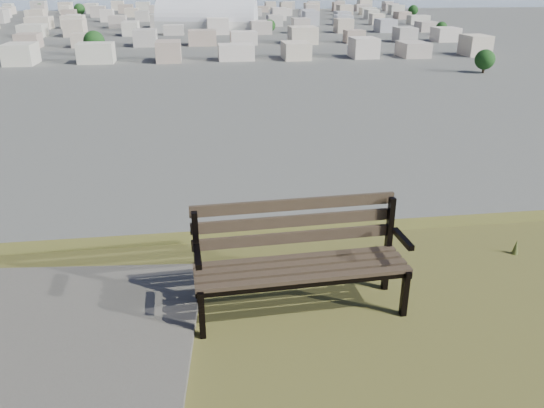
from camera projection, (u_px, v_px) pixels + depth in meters
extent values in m
cube|color=#3E3123|center=(307.00, 279.00, 4.80)|extent=(2.01, 0.18, 0.04)
cube|color=#3E3123|center=(303.00, 271.00, 4.92)|extent=(2.01, 0.18, 0.04)
cube|color=#3E3123|center=(300.00, 264.00, 5.04)|extent=(2.01, 0.18, 0.04)
cube|color=#3E3123|center=(297.00, 258.00, 5.16)|extent=(2.01, 0.18, 0.04)
cube|color=#3E3123|center=(295.00, 237.00, 5.17)|extent=(2.01, 0.12, 0.11)
cube|color=#3E3123|center=(295.00, 221.00, 5.13)|extent=(2.01, 0.12, 0.11)
cube|color=#3E3123|center=(294.00, 204.00, 5.10)|extent=(2.01, 0.12, 0.11)
cube|color=black|center=(202.00, 314.00, 4.72)|extent=(0.06, 0.07, 0.49)
cube|color=black|center=(197.00, 262.00, 5.05)|extent=(0.06, 0.07, 1.03)
cube|color=black|center=(199.00, 281.00, 4.83)|extent=(0.08, 0.56, 0.06)
cube|color=black|center=(198.00, 257.00, 4.67)|extent=(0.07, 0.40, 0.05)
cube|color=black|center=(405.00, 293.00, 5.03)|extent=(0.06, 0.07, 0.49)
cube|color=black|center=(388.00, 245.00, 5.36)|extent=(0.06, 0.07, 1.03)
cube|color=black|center=(398.00, 262.00, 5.15)|extent=(0.08, 0.56, 0.06)
cube|color=black|center=(403.00, 239.00, 4.99)|extent=(0.07, 0.40, 0.05)
cube|color=black|center=(307.00, 284.00, 4.81)|extent=(2.01, 0.13, 0.04)
cube|color=black|center=(296.00, 262.00, 5.19)|extent=(2.01, 0.13, 0.04)
cube|color=#666259|center=(1.00, 402.00, 4.03)|extent=(3.14, 4.22, 0.08)
cone|color=brown|center=(516.00, 247.00, 6.23)|extent=(0.08, 0.08, 0.18)
cube|color=silver|center=(208.00, 26.00, 301.20)|extent=(58.75, 34.18, 6.13)
cylinder|color=white|center=(208.00, 20.00, 299.99)|extent=(58.75, 34.18, 23.28)
cube|color=beige|center=(27.00, 54.00, 185.96)|extent=(11.00, 11.00, 7.00)
cube|color=#B9AC9F|center=(97.00, 53.00, 189.03)|extent=(11.00, 11.00, 7.00)
cube|color=beige|center=(165.00, 52.00, 192.10)|extent=(11.00, 11.00, 7.00)
cube|color=#ACACB1|center=(231.00, 50.00, 195.17)|extent=(11.00, 11.00, 7.00)
cube|color=beige|center=(295.00, 49.00, 198.24)|extent=(11.00, 11.00, 7.00)
cube|color=tan|center=(357.00, 48.00, 201.32)|extent=(11.00, 11.00, 7.00)
cube|color=beige|center=(418.00, 47.00, 204.39)|extent=(11.00, 11.00, 7.00)
cube|color=#B6AFA5|center=(476.00, 46.00, 207.46)|extent=(11.00, 11.00, 7.00)
cube|color=beige|center=(30.00, 40.00, 229.96)|extent=(11.00, 11.00, 7.00)
cube|color=#ACACB1|center=(87.00, 39.00, 233.03)|extent=(11.00, 11.00, 7.00)
cube|color=beige|center=(143.00, 38.00, 236.10)|extent=(11.00, 11.00, 7.00)
cube|color=tan|center=(197.00, 37.00, 239.17)|extent=(11.00, 11.00, 7.00)
cube|color=beige|center=(250.00, 36.00, 242.25)|extent=(11.00, 11.00, 7.00)
cube|color=#B6AFA5|center=(301.00, 36.00, 245.32)|extent=(11.00, 11.00, 7.00)
cube|color=beige|center=(352.00, 35.00, 248.39)|extent=(11.00, 11.00, 7.00)
cube|color=#B9AC9F|center=(401.00, 34.00, 251.46)|extent=(11.00, 11.00, 7.00)
cube|color=beige|center=(449.00, 34.00, 254.53)|extent=(11.00, 11.00, 7.00)
cube|color=tan|center=(33.00, 30.00, 273.96)|extent=(11.00, 11.00, 7.00)
cube|color=beige|center=(81.00, 29.00, 277.03)|extent=(11.00, 11.00, 7.00)
cube|color=#B6AFA5|center=(128.00, 29.00, 280.11)|extent=(11.00, 11.00, 7.00)
cube|color=beige|center=(174.00, 28.00, 283.18)|extent=(11.00, 11.00, 7.00)
cube|color=#B9AC9F|center=(219.00, 27.00, 286.25)|extent=(11.00, 11.00, 7.00)
cube|color=beige|center=(263.00, 27.00, 289.32)|extent=(11.00, 11.00, 7.00)
cube|color=#ACACB1|center=(306.00, 26.00, 292.39)|extent=(11.00, 11.00, 7.00)
cube|color=beige|center=(348.00, 26.00, 295.47)|extent=(11.00, 11.00, 7.00)
cube|color=tan|center=(389.00, 25.00, 298.54)|extent=(11.00, 11.00, 7.00)
cube|color=beige|center=(430.00, 25.00, 301.61)|extent=(11.00, 11.00, 7.00)
cube|color=#B9AC9F|center=(34.00, 23.00, 317.97)|extent=(11.00, 11.00, 7.00)
cube|color=beige|center=(76.00, 22.00, 321.04)|extent=(11.00, 11.00, 7.00)
cube|color=#ACACB1|center=(116.00, 22.00, 324.11)|extent=(11.00, 11.00, 7.00)
cube|color=beige|center=(156.00, 21.00, 327.18)|extent=(11.00, 11.00, 7.00)
cube|color=tan|center=(196.00, 21.00, 330.25)|extent=(11.00, 11.00, 7.00)
cube|color=beige|center=(234.00, 21.00, 333.32)|extent=(11.00, 11.00, 7.00)
cube|color=#B6AFA5|center=(272.00, 20.00, 336.40)|extent=(11.00, 11.00, 7.00)
cube|color=beige|center=(309.00, 20.00, 339.47)|extent=(11.00, 11.00, 7.00)
cube|color=#B9AC9F|center=(345.00, 19.00, 342.54)|extent=(11.00, 11.00, 7.00)
cube|color=beige|center=(381.00, 19.00, 345.61)|extent=(11.00, 11.00, 7.00)
cube|color=#ACACB1|center=(416.00, 19.00, 348.68)|extent=(11.00, 11.00, 7.00)
cube|color=beige|center=(36.00, 17.00, 361.97)|extent=(11.00, 11.00, 7.00)
cube|color=#B6AFA5|center=(72.00, 17.00, 365.04)|extent=(11.00, 11.00, 7.00)
cube|color=beige|center=(108.00, 17.00, 368.11)|extent=(11.00, 11.00, 7.00)
cube|color=#B9AC9F|center=(143.00, 16.00, 371.18)|extent=(11.00, 11.00, 7.00)
cube|color=beige|center=(178.00, 16.00, 374.26)|extent=(11.00, 11.00, 7.00)
cube|color=#ACACB1|center=(212.00, 16.00, 377.33)|extent=(11.00, 11.00, 7.00)
cube|color=beige|center=(245.00, 15.00, 380.40)|extent=(11.00, 11.00, 7.00)
cube|color=tan|center=(278.00, 15.00, 383.47)|extent=(11.00, 11.00, 7.00)
cube|color=beige|center=(311.00, 15.00, 386.54)|extent=(11.00, 11.00, 7.00)
cube|color=#B6AFA5|center=(343.00, 14.00, 389.62)|extent=(11.00, 11.00, 7.00)
cube|color=beige|center=(374.00, 14.00, 392.69)|extent=(11.00, 11.00, 7.00)
cube|color=#B9AC9F|center=(405.00, 14.00, 395.76)|extent=(11.00, 11.00, 7.00)
cube|color=#ACACB1|center=(4.00, 13.00, 402.90)|extent=(11.00, 11.00, 7.00)
cube|color=beige|center=(37.00, 13.00, 405.97)|extent=(11.00, 11.00, 7.00)
cube|color=tan|center=(69.00, 13.00, 409.04)|extent=(11.00, 11.00, 7.00)
cube|color=beige|center=(101.00, 12.00, 412.12)|extent=(11.00, 11.00, 7.00)
cube|color=#B6AFA5|center=(133.00, 12.00, 415.19)|extent=(11.00, 11.00, 7.00)
cube|color=beige|center=(164.00, 12.00, 418.26)|extent=(11.00, 11.00, 7.00)
cube|color=#B9AC9F|center=(195.00, 12.00, 421.33)|extent=(11.00, 11.00, 7.00)
cube|color=beige|center=(225.00, 11.00, 424.40)|extent=(11.00, 11.00, 7.00)
cube|color=#ACACB1|center=(254.00, 11.00, 427.47)|extent=(11.00, 11.00, 7.00)
cube|color=beige|center=(284.00, 11.00, 430.55)|extent=(11.00, 11.00, 7.00)
cube|color=tan|center=(313.00, 11.00, 433.62)|extent=(11.00, 11.00, 7.00)
cube|color=beige|center=(341.00, 11.00, 436.69)|extent=(11.00, 11.00, 7.00)
cube|color=#B6AFA5|center=(369.00, 10.00, 439.76)|extent=(11.00, 11.00, 7.00)
cube|color=beige|center=(397.00, 10.00, 442.83)|extent=(11.00, 11.00, 7.00)
cube|color=beige|center=(8.00, 10.00, 446.90)|extent=(11.00, 11.00, 7.00)
cube|color=#ACACB1|center=(38.00, 10.00, 449.98)|extent=(11.00, 11.00, 7.00)
cube|color=beige|center=(67.00, 9.00, 453.05)|extent=(11.00, 11.00, 7.00)
cube|color=tan|center=(96.00, 9.00, 456.12)|extent=(11.00, 11.00, 7.00)
cube|color=beige|center=(125.00, 9.00, 459.19)|extent=(11.00, 11.00, 7.00)
cube|color=#B6AFA5|center=(153.00, 9.00, 462.26)|extent=(11.00, 11.00, 7.00)
cube|color=beige|center=(180.00, 9.00, 465.33)|extent=(11.00, 11.00, 7.00)
cube|color=#B9AC9F|center=(208.00, 8.00, 468.41)|extent=(11.00, 11.00, 7.00)
cube|color=beige|center=(235.00, 8.00, 471.48)|extent=(11.00, 11.00, 7.00)
cube|color=#ACACB1|center=(262.00, 8.00, 474.55)|extent=(11.00, 11.00, 7.00)
cube|color=beige|center=(288.00, 8.00, 477.62)|extent=(11.00, 11.00, 7.00)
cube|color=tan|center=(314.00, 8.00, 480.69)|extent=(11.00, 11.00, 7.00)
cube|color=beige|center=(340.00, 7.00, 483.77)|extent=(11.00, 11.00, 7.00)
cube|color=#B6AFA5|center=(365.00, 7.00, 486.84)|extent=(11.00, 11.00, 7.00)
cube|color=beige|center=(390.00, 7.00, 489.91)|extent=(11.00, 11.00, 7.00)
cube|color=beige|center=(11.00, 7.00, 490.91)|extent=(11.00, 11.00, 7.00)
cube|color=#ACACB1|center=(38.00, 7.00, 493.98)|extent=(11.00, 11.00, 7.00)
cube|color=beige|center=(65.00, 7.00, 497.05)|extent=(11.00, 11.00, 7.00)
cube|color=tan|center=(92.00, 6.00, 500.12)|extent=(11.00, 11.00, 7.00)
cube|color=beige|center=(118.00, 6.00, 503.19)|extent=(11.00, 11.00, 7.00)
cube|color=#B6AFA5|center=(143.00, 6.00, 506.27)|extent=(11.00, 11.00, 7.00)
cube|color=beige|center=(169.00, 6.00, 509.34)|extent=(11.00, 11.00, 7.00)
cube|color=#B9AC9F|center=(194.00, 6.00, 512.41)|extent=(11.00, 11.00, 7.00)
cube|color=beige|center=(219.00, 6.00, 515.48)|extent=(11.00, 11.00, 7.00)
cube|color=#ACACB1|center=(243.00, 5.00, 518.55)|extent=(11.00, 11.00, 7.00)
cube|color=beige|center=(268.00, 5.00, 521.62)|extent=(11.00, 11.00, 7.00)
cube|color=tan|center=(292.00, 5.00, 524.70)|extent=(11.00, 11.00, 7.00)
cube|color=beige|center=(315.00, 5.00, 527.77)|extent=(11.00, 11.00, 7.00)
cube|color=#B6AFA5|center=(339.00, 5.00, 530.84)|extent=(11.00, 11.00, 7.00)
cube|color=beige|center=(362.00, 5.00, 533.91)|extent=(11.00, 11.00, 7.00)
cube|color=#B9AC9F|center=(385.00, 5.00, 536.98)|extent=(11.00, 11.00, 7.00)
cylinder|color=#372A1B|center=(483.00, 70.00, 169.69)|extent=(0.80, 0.80, 2.10)
sphere|color=black|center=(485.00, 60.00, 168.45)|extent=(6.30, 6.30, 6.30)
cylinder|color=#372A1B|center=(95.00, 52.00, 207.58)|extent=(0.80, 0.80, 2.70)
sphere|color=black|center=(94.00, 41.00, 205.99)|extent=(8.10, 8.10, 8.10)
cylinder|color=#372A1B|center=(441.00, 33.00, 284.13)|extent=(0.80, 0.80, 1.95)
sphere|color=black|center=(442.00, 27.00, 282.98)|extent=(5.85, 5.85, 5.85)
cylinder|color=#372A1B|center=(278.00, 18.00, 384.40)|extent=(0.80, 0.80, 2.25)
sphere|color=black|center=(278.00, 14.00, 383.08)|extent=(6.75, 6.75, 6.75)
cylinder|color=#372A1B|center=(80.00, 15.00, 419.73)|extent=(0.80, 0.80, 2.85)
sphere|color=black|center=(79.00, 9.00, 418.06)|extent=(8.55, 8.55, 8.55)
cylinder|color=#372A1B|center=(41.00, 12.00, 451.13)|extent=(0.80, 0.80, 2.40)
sphere|color=black|center=(40.00, 8.00, 449.72)|extent=(7.20, 7.20, 7.20)
cylinder|color=#372A1B|center=(270.00, 32.00, 290.80)|extent=(0.80, 0.80, 2.10)
sphere|color=black|center=(270.00, 26.00, 289.56)|extent=(6.30, 6.30, 6.30)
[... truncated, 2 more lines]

